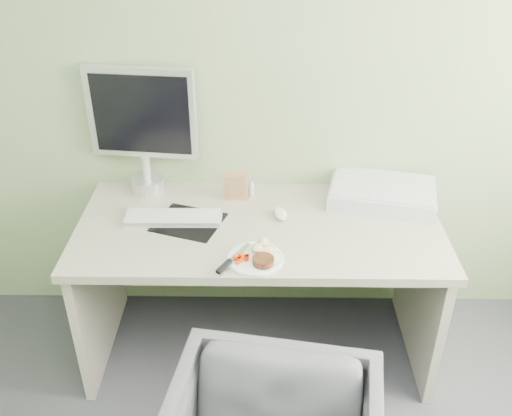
{
  "coord_description": "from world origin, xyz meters",
  "views": [
    {
      "loc": [
        0.01,
        -0.47,
        2.09
      ],
      "look_at": [
        -0.01,
        1.5,
        0.89
      ],
      "focal_mm": 40.0,
      "sensor_mm": 36.0,
      "label": 1
    }
  ],
  "objects_px": {
    "desk": "(259,258)",
    "monitor": "(142,124)",
    "plate": "(255,259)",
    "scanner": "(382,194)"
  },
  "relations": [
    {
      "from": "desk",
      "to": "scanner",
      "type": "relative_size",
      "value": 3.33
    },
    {
      "from": "desk",
      "to": "monitor",
      "type": "distance_m",
      "value": 0.81
    },
    {
      "from": "scanner",
      "to": "monitor",
      "type": "distance_m",
      "value": 1.15
    },
    {
      "from": "plate",
      "to": "scanner",
      "type": "height_order",
      "value": "scanner"
    },
    {
      "from": "plate",
      "to": "scanner",
      "type": "distance_m",
      "value": 0.75
    },
    {
      "from": "plate",
      "to": "monitor",
      "type": "height_order",
      "value": "monitor"
    },
    {
      "from": "desk",
      "to": "monitor",
      "type": "bearing_deg",
      "value": 149.54
    },
    {
      "from": "desk",
      "to": "plate",
      "type": "relative_size",
      "value": 7.04
    },
    {
      "from": "desk",
      "to": "monitor",
      "type": "height_order",
      "value": "monitor"
    },
    {
      "from": "plate",
      "to": "scanner",
      "type": "relative_size",
      "value": 0.47
    }
  ]
}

